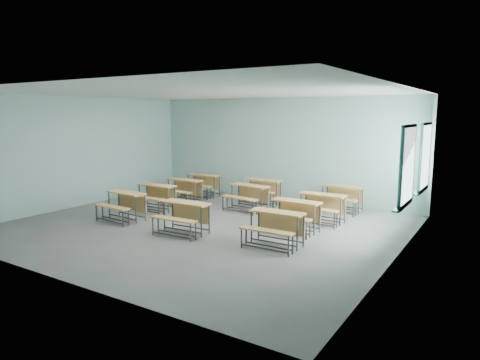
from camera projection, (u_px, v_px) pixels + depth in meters
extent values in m
cube|color=slate|center=(204.00, 226.00, 10.42)|extent=(9.00, 8.00, 0.02)
cube|color=white|center=(202.00, 92.00, 9.92)|extent=(9.00, 8.00, 0.02)
cube|color=#98BEB8|center=(279.00, 149.00, 13.52)|extent=(9.00, 0.02, 3.20)
cube|color=#98BEB8|center=(50.00, 184.00, 6.82)|extent=(9.00, 0.02, 3.20)
cube|color=#98BEB8|center=(80.00, 152.00, 12.55)|extent=(0.02, 8.00, 3.20)
cube|color=#98BEB8|center=(400.00, 175.00, 7.79)|extent=(0.02, 8.00, 3.20)
cube|color=#1A4944|center=(422.00, 188.00, 10.25)|extent=(0.06, 1.20, 0.06)
cube|color=#1A4944|center=(427.00, 124.00, 10.02)|extent=(0.06, 1.20, 0.06)
cube|color=#1A4944|center=(420.00, 159.00, 9.66)|extent=(0.06, 0.06, 1.60)
cube|color=#1A4944|center=(429.00, 155.00, 10.61)|extent=(0.06, 0.06, 1.60)
cube|color=#1A4944|center=(425.00, 157.00, 10.14)|extent=(0.04, 0.04, 1.48)
cube|color=#1A4944|center=(425.00, 157.00, 10.14)|extent=(0.04, 1.08, 0.04)
cube|color=#1A4944|center=(420.00, 191.00, 10.28)|extent=(0.14, 1.28, 0.04)
cube|color=white|center=(426.00, 157.00, 10.12)|extent=(0.01, 1.08, 1.48)
cube|color=#1A4944|center=(405.00, 203.00, 8.58)|extent=(0.06, 1.20, 0.06)
cube|color=#1A4944|center=(410.00, 126.00, 8.35)|extent=(0.06, 1.20, 0.06)
cube|color=#1A4944|center=(401.00, 168.00, 7.99)|extent=(0.06, 0.06, 1.60)
cube|color=#1A4944|center=(413.00, 162.00, 8.94)|extent=(0.06, 0.06, 1.60)
cube|color=#1A4944|center=(407.00, 165.00, 8.46)|extent=(0.04, 0.04, 1.48)
cube|color=#1A4944|center=(407.00, 165.00, 8.46)|extent=(0.04, 1.08, 0.04)
cube|color=#1A4944|center=(403.00, 206.00, 8.61)|extent=(0.14, 1.28, 0.04)
cube|color=white|center=(409.00, 165.00, 8.45)|extent=(0.01, 1.08, 1.48)
cube|color=#BB8343|center=(126.00, 193.00, 10.95)|extent=(1.17, 0.47, 0.04)
cube|color=#BB8343|center=(132.00, 203.00, 11.14)|extent=(1.09, 0.10, 0.39)
cylinder|color=#3A3D40|center=(109.00, 205.00, 11.20)|extent=(0.04, 0.04, 0.68)
cylinder|color=#3A3D40|center=(136.00, 210.00, 10.58)|extent=(0.04, 0.04, 0.68)
cylinder|color=#3A3D40|center=(119.00, 203.00, 11.44)|extent=(0.04, 0.04, 0.68)
cylinder|color=#3A3D40|center=(145.00, 208.00, 10.82)|extent=(0.04, 0.04, 0.68)
cube|color=#3A3D40|center=(122.00, 217.00, 10.93)|extent=(1.05, 0.11, 0.03)
cube|color=#3A3D40|center=(132.00, 215.00, 11.17)|extent=(1.05, 0.11, 0.03)
cube|color=#BB8343|center=(112.00, 207.00, 10.63)|extent=(1.16, 0.33, 0.03)
cylinder|color=#3A3D40|center=(96.00, 213.00, 10.91)|extent=(0.04, 0.04, 0.40)
cylinder|color=#3A3D40|center=(123.00, 219.00, 10.28)|extent=(0.04, 0.04, 0.40)
cylinder|color=#3A3D40|center=(103.00, 212.00, 11.05)|extent=(0.04, 0.04, 0.40)
cylinder|color=#3A3D40|center=(129.00, 218.00, 10.43)|extent=(0.04, 0.04, 0.40)
cube|color=#3A3D40|center=(109.00, 221.00, 10.61)|extent=(1.05, 0.11, 0.03)
cube|color=#3A3D40|center=(116.00, 219.00, 10.76)|extent=(1.05, 0.11, 0.03)
cube|color=#BB8343|center=(186.00, 203.00, 9.73)|extent=(1.16, 0.42, 0.04)
cube|color=#BB8343|center=(191.00, 214.00, 9.93)|extent=(1.09, 0.06, 0.39)
cylinder|color=#3A3D40|center=(164.00, 217.00, 9.92)|extent=(0.04, 0.04, 0.68)
cylinder|color=#3A3D40|center=(201.00, 222.00, 9.39)|extent=(0.04, 0.04, 0.68)
cylinder|color=#3A3D40|center=(173.00, 214.00, 10.18)|extent=(0.04, 0.04, 0.68)
cylinder|color=#3A3D40|center=(209.00, 220.00, 9.66)|extent=(0.04, 0.04, 0.68)
cube|color=#3A3D40|center=(182.00, 230.00, 9.69)|extent=(1.05, 0.07, 0.03)
cube|color=#3A3D40|center=(191.00, 227.00, 9.96)|extent=(1.05, 0.07, 0.03)
cube|color=#BB8343|center=(174.00, 219.00, 9.38)|extent=(1.16, 0.28, 0.03)
cylinder|color=#3A3D40|center=(153.00, 226.00, 9.60)|extent=(0.04, 0.04, 0.40)
cylinder|color=#3A3D40|center=(191.00, 233.00, 9.08)|extent=(0.04, 0.04, 0.40)
cylinder|color=#3A3D40|center=(158.00, 225.00, 9.76)|extent=(0.04, 0.04, 0.40)
cylinder|color=#3A3D40|center=(196.00, 231.00, 9.23)|extent=(0.04, 0.04, 0.40)
cube|color=#3A3D40|center=(171.00, 235.00, 9.36)|extent=(1.05, 0.07, 0.03)
cube|color=#3A3D40|center=(177.00, 233.00, 9.51)|extent=(1.05, 0.07, 0.03)
cube|color=#BB8343|center=(277.00, 212.00, 8.80)|extent=(1.15, 0.39, 0.04)
cube|color=#BB8343|center=(281.00, 224.00, 9.00)|extent=(1.09, 0.03, 0.39)
cylinder|color=#3A3D40|center=(251.00, 227.00, 9.00)|extent=(0.03, 0.03, 0.68)
cylinder|color=#3A3D40|center=(297.00, 235.00, 8.45)|extent=(0.03, 0.03, 0.68)
cylinder|color=#3A3D40|center=(259.00, 224.00, 9.26)|extent=(0.03, 0.03, 0.68)
cylinder|color=#3A3D40|center=(304.00, 231.00, 8.71)|extent=(0.03, 0.03, 0.68)
cube|color=#3A3D40|center=(274.00, 242.00, 8.77)|extent=(1.05, 0.04, 0.03)
cube|color=#3A3D40|center=(280.00, 239.00, 9.02)|extent=(1.05, 0.04, 0.03)
cube|color=#BB8343|center=(267.00, 231.00, 8.46)|extent=(1.15, 0.25, 0.03)
cylinder|color=#3A3D40|center=(242.00, 238.00, 8.69)|extent=(0.03, 0.03, 0.40)
cylinder|color=#3A3D40|center=(289.00, 247.00, 8.14)|extent=(0.03, 0.03, 0.40)
cylinder|color=#3A3D40|center=(246.00, 236.00, 8.85)|extent=(0.03, 0.03, 0.40)
cylinder|color=#3A3D40|center=(293.00, 244.00, 8.30)|extent=(0.03, 0.03, 0.40)
cube|color=#3A3D40|center=(264.00, 248.00, 8.44)|extent=(1.05, 0.04, 0.03)
cube|color=#3A3D40|center=(269.00, 246.00, 8.59)|extent=(1.05, 0.04, 0.03)
cube|color=#BB8343|center=(157.00, 185.00, 12.10)|extent=(1.16, 0.43, 0.04)
cube|color=#BB8343|center=(161.00, 194.00, 12.30)|extent=(1.09, 0.06, 0.39)
cylinder|color=#3A3D40|center=(139.00, 197.00, 12.29)|extent=(0.04, 0.04, 0.68)
cylinder|color=#3A3D40|center=(168.00, 200.00, 11.77)|extent=(0.04, 0.04, 0.68)
cylinder|color=#3A3D40|center=(147.00, 195.00, 12.55)|extent=(0.04, 0.04, 0.68)
cylinder|color=#3A3D40|center=(175.00, 199.00, 12.03)|extent=(0.04, 0.04, 0.68)
cube|color=#3A3D40|center=(154.00, 207.00, 12.07)|extent=(1.05, 0.07, 0.03)
cube|color=#3A3D40|center=(161.00, 205.00, 12.33)|extent=(1.05, 0.07, 0.03)
cube|color=#BB8343|center=(146.00, 198.00, 11.75)|extent=(1.16, 0.29, 0.03)
cylinder|color=#3A3D40|center=(130.00, 204.00, 11.97)|extent=(0.04, 0.04, 0.40)
cylinder|color=#3A3D40|center=(159.00, 208.00, 11.45)|extent=(0.04, 0.04, 0.40)
cylinder|color=#3A3D40|center=(134.00, 203.00, 12.12)|extent=(0.04, 0.04, 0.40)
cylinder|color=#3A3D40|center=(163.00, 207.00, 11.61)|extent=(0.04, 0.04, 0.40)
cube|color=#3A3D40|center=(144.00, 210.00, 11.73)|extent=(1.05, 0.07, 0.03)
cube|color=#3A3D40|center=(149.00, 209.00, 11.88)|extent=(1.05, 0.07, 0.03)
cube|color=#BB8343|center=(296.00, 201.00, 9.89)|extent=(1.16, 0.42, 0.04)
cube|color=#BB8343|center=(299.00, 212.00, 10.08)|extent=(1.09, 0.05, 0.39)
cylinder|color=#3A3D40|center=(273.00, 215.00, 10.11)|extent=(0.04, 0.04, 0.68)
cylinder|color=#3A3D40|center=(314.00, 221.00, 9.53)|extent=(0.04, 0.04, 0.68)
cylinder|color=#3A3D40|center=(279.00, 212.00, 10.36)|extent=(0.04, 0.04, 0.68)
cylinder|color=#3A3D40|center=(320.00, 218.00, 9.78)|extent=(0.04, 0.04, 0.68)
cube|color=#3A3D40|center=(293.00, 228.00, 9.86)|extent=(1.05, 0.06, 0.03)
cube|color=#3A3D40|center=(299.00, 225.00, 10.11)|extent=(1.05, 0.06, 0.03)
cube|color=#BB8343|center=(287.00, 217.00, 9.56)|extent=(1.16, 0.27, 0.03)
cylinder|color=#3A3D40|center=(264.00, 224.00, 9.81)|extent=(0.04, 0.04, 0.40)
cylinder|color=#3A3D40|center=(306.00, 231.00, 9.22)|extent=(0.04, 0.04, 0.40)
cylinder|color=#3A3D40|center=(268.00, 222.00, 9.95)|extent=(0.04, 0.04, 0.40)
cylinder|color=#3A3D40|center=(310.00, 229.00, 9.37)|extent=(0.04, 0.04, 0.40)
cube|color=#3A3D40|center=(285.00, 233.00, 9.53)|extent=(1.05, 0.06, 0.03)
cube|color=#3A3D40|center=(288.00, 231.00, 9.68)|extent=(1.05, 0.06, 0.03)
cube|color=#BB8343|center=(185.00, 180.00, 13.08)|extent=(1.15, 0.39, 0.04)
cube|color=#BB8343|center=(189.00, 188.00, 13.28)|extent=(1.09, 0.03, 0.39)
cylinder|color=#3A3D40|center=(169.00, 191.00, 13.29)|extent=(0.03, 0.03, 0.68)
cylinder|color=#3A3D40|center=(195.00, 194.00, 12.73)|extent=(0.03, 0.03, 0.68)
cylinder|color=#3A3D40|center=(175.00, 189.00, 13.55)|extent=(0.03, 0.03, 0.68)
cylinder|color=#3A3D40|center=(202.00, 192.00, 12.99)|extent=(0.03, 0.03, 0.68)
cube|color=#3A3D40|center=(182.00, 200.00, 13.05)|extent=(1.05, 0.04, 0.03)
cube|color=#3A3D40|center=(188.00, 198.00, 13.30)|extent=(1.05, 0.04, 0.03)
cube|color=#BB8343|center=(175.00, 191.00, 12.75)|extent=(1.15, 0.25, 0.03)
cylinder|color=#3A3D40|center=(160.00, 197.00, 12.98)|extent=(0.03, 0.03, 0.40)
cylinder|color=#3A3D40|center=(187.00, 201.00, 12.42)|extent=(0.03, 0.03, 0.40)
cylinder|color=#3A3D40|center=(164.00, 196.00, 13.14)|extent=(0.03, 0.03, 0.40)
cylinder|color=#3A3D40|center=(191.00, 200.00, 12.57)|extent=(0.03, 0.03, 0.40)
cube|color=#3A3D40|center=(173.00, 203.00, 12.72)|extent=(1.05, 0.04, 0.03)
cube|color=#3A3D40|center=(177.00, 202.00, 12.87)|extent=(1.05, 0.04, 0.03)
cube|color=#BB8343|center=(250.00, 186.00, 12.06)|extent=(1.19, 0.51, 0.04)
cube|color=#BB8343|center=(253.00, 195.00, 12.24)|extent=(1.09, 0.14, 0.39)
cylinder|color=#3A3D40|center=(232.00, 197.00, 12.33)|extent=(0.04, 0.04, 0.68)
cylinder|color=#3A3D40|center=(262.00, 201.00, 11.67)|extent=(0.04, 0.04, 0.68)
cylinder|color=#3A3D40|center=(239.00, 195.00, 12.56)|extent=(0.04, 0.04, 0.68)
cylinder|color=#3A3D40|center=(268.00, 199.00, 11.91)|extent=(0.04, 0.04, 0.68)
cube|color=#3A3D40|center=(246.00, 207.00, 12.04)|extent=(1.05, 0.15, 0.03)
cube|color=#3A3D40|center=(253.00, 206.00, 12.27)|extent=(1.05, 0.15, 0.03)
cube|color=#BB8343|center=(240.00, 198.00, 11.75)|extent=(1.17, 0.37, 0.03)
cylinder|color=#3A3D40|center=(223.00, 204.00, 12.04)|extent=(0.04, 0.04, 0.40)
cylinder|color=#3A3D40|center=(253.00, 209.00, 11.39)|extent=(0.04, 0.04, 0.40)
cylinder|color=#3A3D40|center=(227.00, 203.00, 12.18)|extent=(0.04, 0.04, 0.40)
cylinder|color=#3A3D40|center=(257.00, 208.00, 11.53)|extent=(0.04, 0.04, 0.40)
cube|color=#3A3D40|center=(237.00, 210.00, 11.73)|extent=(1.05, 0.15, 0.03)
cube|color=#3A3D40|center=(242.00, 209.00, 11.87)|extent=(1.05, 0.15, 0.03)
cube|color=#BB8343|center=(323.00, 195.00, 10.72)|extent=(1.15, 0.40, 0.04)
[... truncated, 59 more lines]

